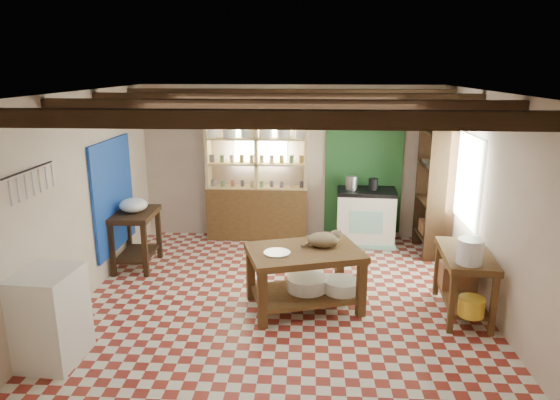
# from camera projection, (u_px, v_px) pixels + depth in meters

# --- Properties ---
(floor) EXTENTS (5.00, 5.00, 0.02)m
(floor) POSITION_uv_depth(u_px,v_px,m) (282.00, 299.00, 6.42)
(floor) COLOR maroon
(floor) RESTS_ON ground
(ceiling) EXTENTS (5.00, 5.00, 0.02)m
(ceiling) POSITION_uv_depth(u_px,v_px,m) (282.00, 92.00, 5.75)
(ceiling) COLOR #4B4B50
(ceiling) RESTS_ON wall_back
(wall_back) EXTENTS (5.00, 0.04, 2.60)m
(wall_back) POSITION_uv_depth(u_px,v_px,m) (290.00, 163.00, 8.49)
(wall_back) COLOR beige
(wall_back) RESTS_ON floor
(wall_front) EXTENTS (5.00, 0.04, 2.60)m
(wall_front) POSITION_uv_depth(u_px,v_px,m) (263.00, 289.00, 3.67)
(wall_front) COLOR beige
(wall_front) RESTS_ON floor
(wall_left) EXTENTS (0.04, 5.00, 2.60)m
(wall_left) POSITION_uv_depth(u_px,v_px,m) (82.00, 198.00, 6.23)
(wall_left) COLOR beige
(wall_left) RESTS_ON floor
(wall_right) EXTENTS (0.04, 5.00, 2.60)m
(wall_right) POSITION_uv_depth(u_px,v_px,m) (491.00, 204.00, 5.94)
(wall_right) COLOR beige
(wall_right) RESTS_ON floor
(ceiling_beams) EXTENTS (5.00, 3.80, 0.15)m
(ceiling_beams) POSITION_uv_depth(u_px,v_px,m) (282.00, 103.00, 5.78)
(ceiling_beams) COLOR #362213
(ceiling_beams) RESTS_ON ceiling
(blue_wall_patch) EXTENTS (0.04, 1.40, 1.60)m
(blue_wall_patch) POSITION_uv_depth(u_px,v_px,m) (114.00, 195.00, 7.14)
(blue_wall_patch) COLOR #1640A9
(blue_wall_patch) RESTS_ON wall_left
(green_wall_patch) EXTENTS (1.30, 0.04, 2.30)m
(green_wall_patch) POSITION_uv_depth(u_px,v_px,m) (364.00, 167.00, 8.41)
(green_wall_patch) COLOR #1F4F22
(green_wall_patch) RESTS_ON wall_back
(window_back) EXTENTS (0.90, 0.02, 0.80)m
(window_back) POSITION_uv_depth(u_px,v_px,m) (261.00, 139.00, 8.40)
(window_back) COLOR beige
(window_back) RESTS_ON wall_back
(window_right) EXTENTS (0.02, 1.30, 1.20)m
(window_right) POSITION_uv_depth(u_px,v_px,m) (465.00, 178.00, 6.88)
(window_right) COLOR beige
(window_right) RESTS_ON wall_right
(utensil_rail) EXTENTS (0.06, 0.90, 0.28)m
(utensil_rail) POSITION_uv_depth(u_px,v_px,m) (30.00, 182.00, 4.94)
(utensil_rail) COLOR black
(utensil_rail) RESTS_ON wall_left
(pot_rack) EXTENTS (0.86, 0.12, 0.36)m
(pot_rack) POSITION_uv_depth(u_px,v_px,m) (369.00, 113.00, 7.76)
(pot_rack) COLOR black
(pot_rack) RESTS_ON ceiling
(shelving_unit) EXTENTS (1.70, 0.34, 2.20)m
(shelving_unit) POSITION_uv_depth(u_px,v_px,m) (257.00, 176.00, 8.39)
(shelving_unit) COLOR #D9BA7D
(shelving_unit) RESTS_ON floor
(tall_rack) EXTENTS (0.40, 0.86, 2.00)m
(tall_rack) POSITION_uv_depth(u_px,v_px,m) (434.00, 192.00, 7.77)
(tall_rack) COLOR #362213
(tall_rack) RESTS_ON floor
(work_table) EXTENTS (1.53, 1.24, 0.76)m
(work_table) POSITION_uv_depth(u_px,v_px,m) (304.00, 279.00, 6.09)
(work_table) COLOR brown
(work_table) RESTS_ON floor
(stove) EXTENTS (0.99, 0.70, 0.93)m
(stove) POSITION_uv_depth(u_px,v_px,m) (366.00, 217.00, 8.30)
(stove) COLOR white
(stove) RESTS_ON floor
(prep_table) EXTENTS (0.60, 0.86, 0.85)m
(prep_table) POSITION_uv_depth(u_px,v_px,m) (136.00, 239.00, 7.33)
(prep_table) COLOR #362213
(prep_table) RESTS_ON floor
(white_cabinet) EXTENTS (0.57, 0.67, 0.96)m
(white_cabinet) POSITION_uv_depth(u_px,v_px,m) (51.00, 317.00, 4.95)
(white_cabinet) COLOR white
(white_cabinet) RESTS_ON floor
(right_counter) EXTENTS (0.63, 1.13, 0.78)m
(right_counter) POSITION_uv_depth(u_px,v_px,m) (463.00, 283.00, 5.94)
(right_counter) COLOR brown
(right_counter) RESTS_ON floor
(cat) EXTENTS (0.48, 0.44, 0.18)m
(cat) POSITION_uv_depth(u_px,v_px,m) (323.00, 240.00, 6.07)
(cat) COLOR #947D56
(cat) RESTS_ON work_table
(steel_tray) EXTENTS (0.40, 0.40, 0.02)m
(steel_tray) POSITION_uv_depth(u_px,v_px,m) (277.00, 253.00, 5.87)
(steel_tray) COLOR #AEAEB6
(steel_tray) RESTS_ON work_table
(basin_large) EXTENTS (0.61, 0.61, 0.17)m
(basin_large) POSITION_uv_depth(u_px,v_px,m) (307.00, 283.00, 6.17)
(basin_large) COLOR white
(basin_large) RESTS_ON work_table
(basin_small) EXTENTS (0.54, 0.54, 0.15)m
(basin_small) POSITION_uv_depth(u_px,v_px,m) (341.00, 286.00, 6.13)
(basin_small) COLOR white
(basin_small) RESTS_ON work_table
(kettle_left) EXTENTS (0.21, 0.21, 0.22)m
(kettle_left) POSITION_uv_depth(u_px,v_px,m) (352.00, 183.00, 8.18)
(kettle_left) COLOR #AEAEB6
(kettle_left) RESTS_ON stove
(kettle_right) EXTENTS (0.16, 0.16, 0.19)m
(kettle_right) POSITION_uv_depth(u_px,v_px,m) (373.00, 184.00, 8.14)
(kettle_right) COLOR black
(kettle_right) RESTS_ON stove
(enamel_bowl) EXTENTS (0.41, 0.41, 0.20)m
(enamel_bowl) POSITION_uv_depth(u_px,v_px,m) (134.00, 205.00, 7.19)
(enamel_bowl) COLOR white
(enamel_bowl) RESTS_ON prep_table
(white_bucket) EXTENTS (0.30, 0.30, 0.28)m
(white_bucket) POSITION_uv_depth(u_px,v_px,m) (470.00, 251.00, 5.47)
(white_bucket) COLOR white
(white_bucket) RESTS_ON right_counter
(wicker_basket) EXTENTS (0.45, 0.37, 0.30)m
(wicker_basket) POSITION_uv_depth(u_px,v_px,m) (458.00, 276.00, 6.23)
(wicker_basket) COLOR brown
(wicker_basket) RESTS_ON right_counter
(yellow_tub) EXTENTS (0.31, 0.31, 0.21)m
(yellow_tub) POSITION_uv_depth(u_px,v_px,m) (471.00, 307.00, 5.53)
(yellow_tub) COLOR yellow
(yellow_tub) RESTS_ON right_counter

